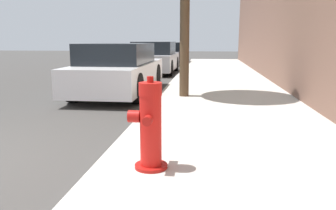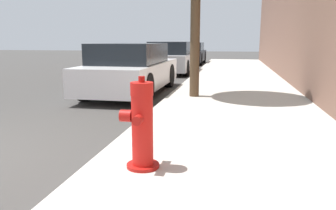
% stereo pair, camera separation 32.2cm
% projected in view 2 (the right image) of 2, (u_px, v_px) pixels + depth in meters
% --- Properties ---
extents(sidewalk_slab, '(3.21, 40.00, 0.14)m').
position_uv_depth(sidewalk_slab, '(238.00, 180.00, 3.27)').
color(sidewalk_slab, beige).
rests_on(sidewalk_slab, ground_plane).
extents(fire_hydrant, '(0.40, 0.42, 0.95)m').
position_uv_depth(fire_hydrant, '(142.00, 126.00, 3.34)').
color(fire_hydrant, '#A91511').
rests_on(fire_hydrant, sidewalk_slab).
extents(parked_car_near, '(1.73, 4.43, 1.36)m').
position_uv_depth(parked_car_near, '(132.00, 69.00, 8.87)').
color(parked_car_near, silver).
rests_on(parked_car_near, ground_plane).
extents(parked_car_mid, '(1.81, 3.88, 1.37)m').
position_uv_depth(parked_car_mid, '(172.00, 58.00, 14.34)').
color(parked_car_mid, '#B7B7BC').
rests_on(parked_car_mid, ground_plane).
extents(parked_car_far, '(1.74, 3.84, 1.30)m').
position_uv_depth(parked_car_far, '(190.00, 53.00, 19.89)').
color(parked_car_far, black).
rests_on(parked_car_far, ground_plane).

